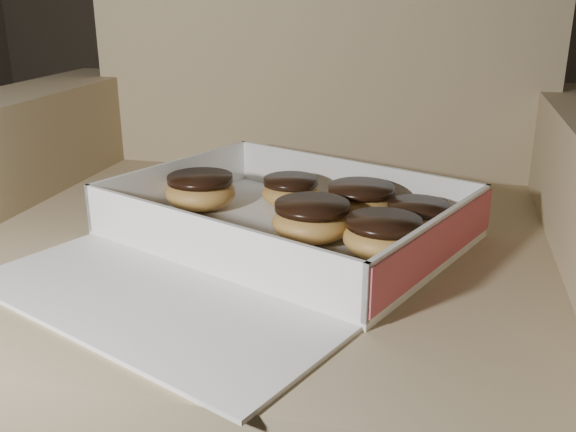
% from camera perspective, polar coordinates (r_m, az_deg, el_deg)
% --- Properties ---
extents(armchair, '(0.99, 0.83, 1.03)m').
position_cam_1_polar(armchair, '(0.97, -0.84, -7.48)').
color(armchair, '#998662').
rests_on(armchair, floor).
extents(bakery_box, '(0.57, 0.61, 0.07)m').
position_cam_1_polar(bakery_box, '(0.80, -1.70, -1.85)').
color(bakery_box, white).
rests_on(bakery_box, armchair).
extents(donut_a, '(0.10, 0.10, 0.05)m').
position_cam_1_polar(donut_a, '(0.87, 6.51, 1.34)').
color(donut_a, gold).
rests_on(donut_a, bakery_box).
extents(donut_b, '(0.10, 0.10, 0.05)m').
position_cam_1_polar(donut_b, '(0.91, -7.77, 2.23)').
color(donut_b, gold).
rests_on(donut_b, bakery_box).
extents(donut_c, '(0.09, 0.09, 0.05)m').
position_cam_1_polar(donut_c, '(0.75, 8.48, -1.79)').
color(donut_c, gold).
rests_on(donut_c, bakery_box).
extents(donut_d, '(0.10, 0.10, 0.05)m').
position_cam_1_polar(donut_d, '(0.79, 2.14, -0.34)').
color(donut_d, gold).
rests_on(donut_d, bakery_box).
extents(donut_e, '(0.08, 0.08, 0.04)m').
position_cam_1_polar(donut_e, '(0.83, 11.44, -0.12)').
color(donut_e, gold).
rests_on(donut_e, bakery_box).
extents(donut_f, '(0.08, 0.08, 0.04)m').
position_cam_1_polar(donut_f, '(0.92, 0.24, 2.25)').
color(donut_f, gold).
rests_on(donut_f, bakery_box).
extents(crumb_a, '(0.01, 0.01, 0.00)m').
position_cam_1_polar(crumb_a, '(0.92, -10.25, 0.60)').
color(crumb_a, black).
rests_on(crumb_a, bakery_box).
extents(crumb_b, '(0.01, 0.01, 0.00)m').
position_cam_1_polar(crumb_b, '(0.92, -10.50, 0.66)').
color(crumb_b, black).
rests_on(crumb_b, bakery_box).
extents(crumb_c, '(0.01, 0.01, 0.00)m').
position_cam_1_polar(crumb_c, '(0.83, -7.47, -1.36)').
color(crumb_c, black).
rests_on(crumb_c, bakery_box).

